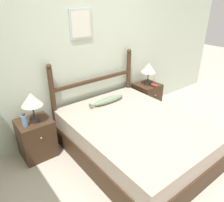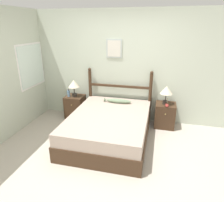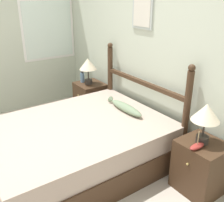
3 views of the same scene
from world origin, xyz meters
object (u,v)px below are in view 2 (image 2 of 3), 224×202
(table_lamp_right, at_px, (166,91))
(fish_pillow, at_px, (118,101))
(bed, at_px, (109,127))
(table_lamp_left, at_px, (74,85))
(nightstand_left, at_px, (75,106))
(model_boat, at_px, (167,105))
(nightstand_right, at_px, (165,115))
(bottle, at_px, (69,93))

(table_lamp_right, height_order, fish_pillow, table_lamp_right)
(bed, bearing_deg, fish_pillow, 87.12)
(table_lamp_left, height_order, table_lamp_right, same)
(nightstand_left, xyz_separation_m, table_lamp_right, (2.17, -0.01, 0.58))
(bed, xyz_separation_m, table_lamp_left, (-1.08, 0.79, 0.59))
(nightstand_left, relative_size, fish_pillow, 0.88)
(model_boat, relative_size, fish_pillow, 0.29)
(nightstand_left, relative_size, table_lamp_right, 1.34)
(nightstand_right, distance_m, bottle, 2.35)
(bottle, relative_size, model_boat, 1.03)
(nightstand_left, bearing_deg, bed, -36.87)
(bed, distance_m, table_lamp_left, 1.47)
(bed, height_order, bottle, bottle)
(nightstand_right, bearing_deg, bottle, -178.49)
(bed, distance_m, table_lamp_right, 1.47)
(fish_pillow, bearing_deg, bottle, 175.83)
(bed, xyz_separation_m, table_lamp_right, (1.08, 0.81, 0.59))
(nightstand_left, bearing_deg, nightstand_right, 0.00)
(table_lamp_right, relative_size, model_boat, 2.24)
(bottle, xyz_separation_m, fish_pillow, (1.26, -0.09, -0.05))
(model_boat, distance_m, fish_pillow, 1.08)
(bed, bearing_deg, nightstand_left, 143.13)
(bottle, xyz_separation_m, model_boat, (2.34, -0.07, -0.06))
(nightstand_right, relative_size, table_lamp_left, 1.34)
(nightstand_right, relative_size, bottle, 2.91)
(bed, xyz_separation_m, bottle, (-1.22, 0.76, 0.37))
(nightstand_right, relative_size, table_lamp_right, 1.34)
(table_lamp_right, bearing_deg, fish_pillow, -172.32)
(bottle, bearing_deg, model_boat, -1.73)
(nightstand_right, xyz_separation_m, table_lamp_left, (-2.18, -0.03, 0.58))
(table_lamp_right, xyz_separation_m, bottle, (-2.30, -0.05, -0.22))
(table_lamp_left, relative_size, bottle, 2.18)
(bottle, height_order, fish_pillow, bottle)
(table_lamp_left, distance_m, bottle, 0.26)
(bed, height_order, nightstand_left, nightstand_left)
(table_lamp_right, xyz_separation_m, fish_pillow, (-1.04, -0.14, -0.27))
(model_boat, bearing_deg, bed, -148.18)
(bed, distance_m, fish_pillow, 0.74)
(nightstand_right, height_order, table_lamp_left, table_lamp_left)
(model_boat, bearing_deg, fish_pillow, -178.89)
(nightstand_right, xyz_separation_m, fish_pillow, (-1.06, -0.15, 0.31))
(model_boat, height_order, fish_pillow, model_boat)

